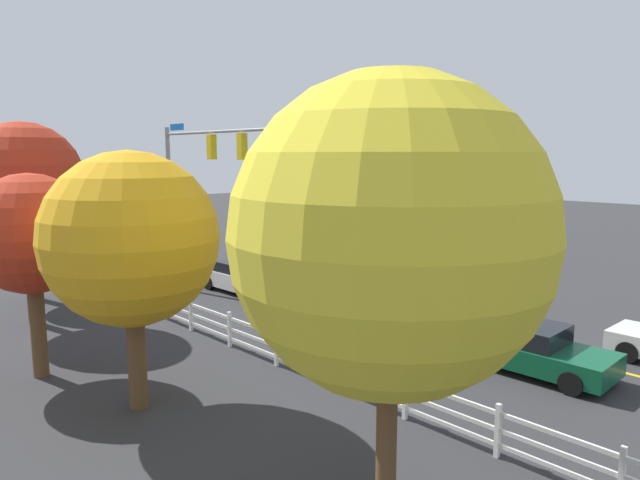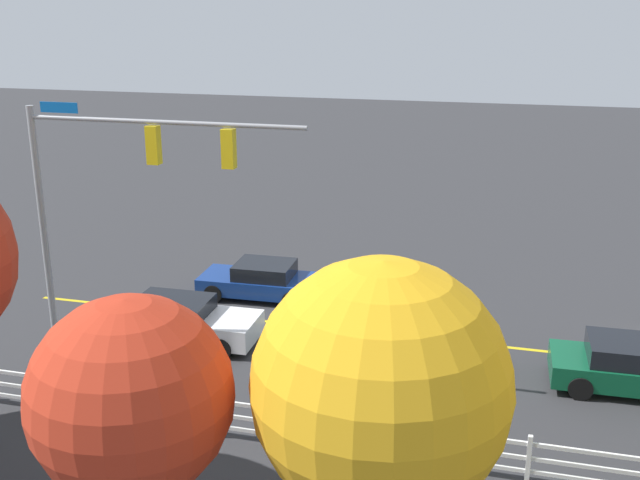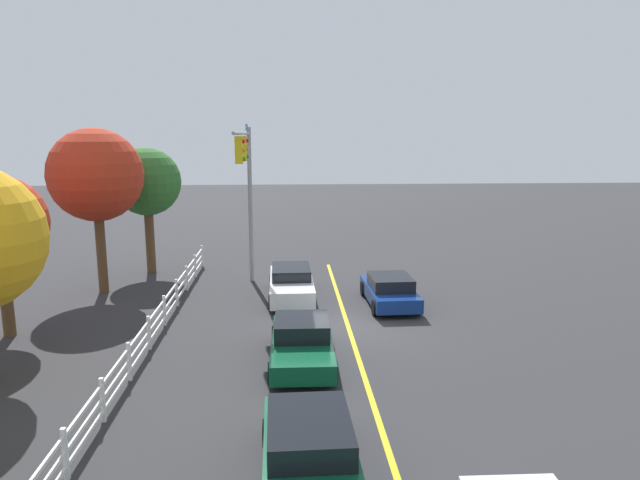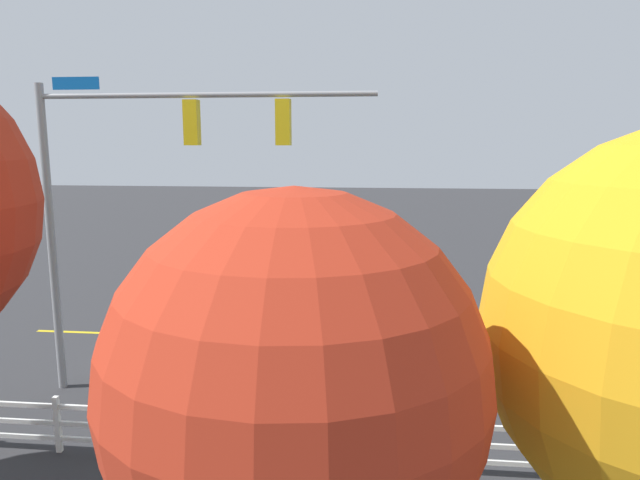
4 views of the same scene
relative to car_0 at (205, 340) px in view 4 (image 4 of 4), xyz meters
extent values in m
plane|color=#2D2D30|center=(-3.78, -2.07, -0.67)|extent=(120.00, 120.00, 0.00)
cube|color=gold|center=(-7.78, -2.07, -0.67)|extent=(28.00, 0.16, 0.01)
cylinder|color=gray|center=(3.06, 1.89, 3.00)|extent=(0.20, 0.20, 7.34)
cylinder|color=gray|center=(-0.78, 1.89, 6.37)|extent=(7.69, 0.12, 0.12)
cube|color=#0C59B2|center=(2.16, 1.91, 6.65)|extent=(1.10, 0.03, 0.28)
cube|color=gold|center=(-0.49, 1.89, 5.77)|extent=(0.32, 0.28, 1.00)
sphere|color=red|center=(-0.49, 1.74, 6.09)|extent=(0.17, 0.17, 0.17)
sphere|color=orange|center=(-0.49, 1.74, 5.77)|extent=(0.17, 0.17, 0.17)
sphere|color=#148C19|center=(-0.49, 1.74, 5.45)|extent=(0.17, 0.17, 0.17)
cube|color=gold|center=(-2.57, 1.89, 5.77)|extent=(0.32, 0.28, 1.00)
sphere|color=red|center=(-2.57, 1.74, 6.09)|extent=(0.17, 0.17, 0.17)
sphere|color=orange|center=(-2.57, 1.74, 5.77)|extent=(0.17, 0.17, 0.17)
sphere|color=#148C19|center=(-2.57, 1.74, 5.45)|extent=(0.17, 0.17, 0.17)
cube|color=silver|center=(-0.05, 0.00, -0.11)|extent=(4.81, 1.89, 0.69)
cube|color=black|center=(0.19, 0.00, 0.46)|extent=(2.27, 1.67, 0.45)
cylinder|color=black|center=(-1.66, -0.88, -0.35)|extent=(0.64, 0.23, 0.64)
cylinder|color=black|center=(-1.69, 0.82, -0.35)|extent=(0.64, 0.23, 0.64)
cylinder|color=black|center=(1.59, -0.82, -0.35)|extent=(0.64, 0.23, 0.64)
cylinder|color=black|center=(1.56, 0.87, -0.35)|extent=(0.64, 0.23, 0.64)
cylinder|color=black|center=(-11.63, -1.09, -0.35)|extent=(0.64, 0.23, 0.64)
cube|color=#0C4C2D|center=(-6.95, -0.27, -0.16)|extent=(4.49, 1.93, 0.58)
cube|color=black|center=(-6.72, -0.27, 0.40)|extent=(1.86, 1.71, 0.55)
cylinder|color=black|center=(-8.48, -1.12, -0.35)|extent=(0.64, 0.23, 0.64)
cylinder|color=black|center=(-8.45, 0.63, -0.35)|extent=(0.64, 0.23, 0.64)
cylinder|color=black|center=(-5.44, -1.16, -0.35)|extent=(0.64, 0.23, 0.64)
cylinder|color=black|center=(-5.42, 0.59, -0.35)|extent=(0.64, 0.23, 0.64)
cube|color=navy|center=(-1.16, -4.08, -0.17)|extent=(4.18, 1.93, 0.56)
cube|color=black|center=(-1.37, -4.08, 0.36)|extent=(2.03, 1.69, 0.51)
cylinder|color=black|center=(0.22, -3.19, -0.35)|extent=(0.65, 0.24, 0.64)
cylinder|color=black|center=(0.27, -4.89, -0.35)|extent=(0.65, 0.24, 0.64)
cylinder|color=black|center=(-2.59, -3.27, -0.35)|extent=(0.65, 0.24, 0.64)
cylinder|color=black|center=(-2.54, -4.96, -0.35)|extent=(0.65, 0.24, 0.64)
cube|color=white|center=(-7.97, 4.74, -0.10)|extent=(0.10, 0.10, 1.15)
cube|color=white|center=(-5.60, 4.74, -0.10)|extent=(0.10, 0.10, 1.15)
cube|color=white|center=(-3.24, 4.74, -0.10)|extent=(0.10, 0.10, 1.15)
cube|color=white|center=(-0.87, 4.74, -0.10)|extent=(0.10, 0.10, 1.15)
cube|color=white|center=(1.49, 4.74, -0.10)|extent=(0.10, 0.10, 1.15)
cube|color=white|center=(-6.78, 4.74, 0.28)|extent=(26.00, 0.06, 0.09)
cube|color=white|center=(-6.78, 4.74, -0.07)|extent=(26.00, 0.06, 0.09)
cube|color=white|center=(-6.78, 4.74, -0.39)|extent=(26.00, 0.06, 0.09)
sphere|color=#B22D19|center=(-4.00, 9.99, 3.36)|extent=(3.27, 3.27, 3.27)
camera|label=1|loc=(-20.45, 14.93, 5.48)|focal=32.12mm
camera|label=2|loc=(-9.54, 19.42, 9.24)|focal=42.23mm
camera|label=3|loc=(-23.34, 0.15, 6.33)|focal=31.23mm
camera|label=4|loc=(-4.67, 14.46, 5.34)|focal=31.84mm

